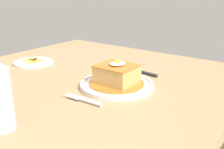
% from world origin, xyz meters
% --- Properties ---
extents(dining_table, '(1.12, 1.07, 0.76)m').
position_xyz_m(dining_table, '(0.00, 0.00, 0.65)').
color(dining_table, '#A87F56').
rests_on(dining_table, ground_plane).
extents(main_plate, '(0.25, 0.25, 0.02)m').
position_xyz_m(main_plate, '(0.03, -0.16, 0.77)').
color(main_plate, white).
rests_on(main_plate, dining_table).
extents(sandwich_meal, '(0.19, 0.19, 0.09)m').
position_xyz_m(sandwich_meal, '(0.03, -0.16, 0.80)').
color(sandwich_meal, '#C66B23').
rests_on(sandwich_meal, main_plate).
extents(fork, '(0.02, 0.14, 0.01)m').
position_xyz_m(fork, '(-0.13, -0.16, 0.76)').
color(fork, silver).
rests_on(fork, dining_table).
extents(knife, '(0.04, 0.17, 0.01)m').
position_xyz_m(knife, '(0.21, -0.16, 0.76)').
color(knife, '#262628').
rests_on(knife, dining_table).
extents(side_plate_fries, '(0.17, 0.17, 0.02)m').
position_xyz_m(side_plate_fries, '(0.04, 0.30, 0.76)').
color(side_plate_fries, white).
rests_on(side_plate_fries, dining_table).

